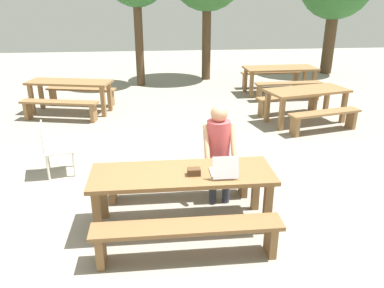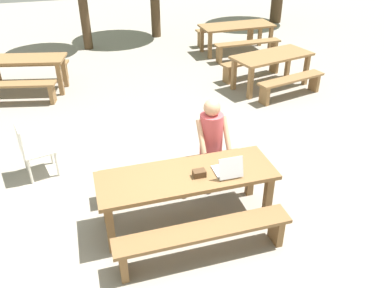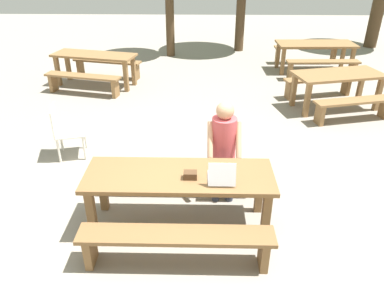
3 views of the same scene
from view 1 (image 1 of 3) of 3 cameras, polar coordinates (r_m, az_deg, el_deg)
name	(u,v)px [view 1 (image 1 of 3)]	position (r m, az deg, el deg)	size (l,w,h in m)	color
ground_plane	(183,224)	(4.81, -1.39, -11.83)	(30.00, 30.00, 0.00)	gray
picnic_table_front	(182,180)	(4.51, -1.46, -5.39)	(2.14, 0.73, 0.71)	brown
bench_near	(188,233)	(4.09, -0.68, -13.12)	(2.00, 0.30, 0.42)	brown
bench_far	(179,176)	(5.22, -2.00, -4.86)	(2.00, 0.30, 0.42)	brown
laptop	(224,170)	(4.37, 4.80, -3.95)	(0.29, 0.33, 0.27)	silver
small_pouch	(194,172)	(4.38, 0.30, -4.16)	(0.15, 0.11, 0.08)	#4C331E
person_seated	(219,146)	(5.07, 4.00, -0.29)	(0.42, 0.41, 1.31)	#333847
plastic_chair	(53,147)	(6.23, -20.01, -0.46)	(0.53, 0.53, 0.84)	silver
picnic_table_mid	(70,86)	(9.40, -17.79, 8.19)	(2.02, 1.07, 0.75)	olive
bench_mid_south	(60,106)	(8.93, -19.16, 5.38)	(1.75, 0.67, 0.44)	olive
bench_mid_north	(81,92)	(10.02, -16.17, 7.42)	(1.75, 0.67, 0.44)	olive
picnic_table_rear	(307,95)	(8.60, 16.76, 7.07)	(1.88, 1.17, 0.73)	olive
bench_rear_south	(325,117)	(8.17, 19.17, 3.85)	(1.59, 0.66, 0.43)	olive
bench_rear_north	(288,101)	(9.19, 14.20, 6.30)	(1.59, 0.66, 0.43)	olive
picnic_table_distant	(280,71)	(10.99, 12.98, 10.55)	(1.99, 0.88, 0.74)	olive
bench_distant_south	(289,87)	(10.39, 14.21, 8.25)	(1.77, 0.36, 0.48)	olive
bench_distant_north	(271,76)	(11.70, 11.66, 9.93)	(1.77, 0.36, 0.48)	olive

